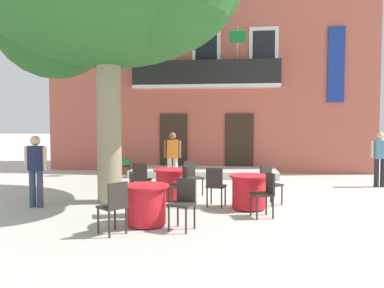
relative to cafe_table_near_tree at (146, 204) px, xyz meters
The scene contains 19 objects.
ground_plane 3.17m from the cafe_table_near_tree, 60.94° to the left, with size 120.00×120.00×0.00m, color beige.
building_facade 10.31m from the cafe_table_near_tree, 86.85° to the left, with size 13.00×5.09×7.50m.
entrance_step_platform 6.78m from the cafe_table_near_tree, 85.47° to the left, with size 5.27×1.99×0.25m, color silver.
cafe_table_near_tree is the anchor object (origin of this frame).
cafe_chair_near_tree_0 0.77m from the cafe_table_near_tree, 13.48° to the right, with size 0.51×0.51×0.91m.
cafe_chair_near_tree_1 0.77m from the cafe_table_near_tree, 118.87° to the left, with size 0.52×0.52×0.91m.
cafe_chair_near_tree_2 0.77m from the cafe_table_near_tree, 121.69° to the right, with size 0.56×0.56×0.91m.
cafe_table_middle 2.50m from the cafe_table_near_tree, 38.23° to the left, with size 0.86×0.86×0.76m.
cafe_chair_middle_0 2.04m from the cafe_table_near_tree, 53.38° to the left, with size 0.48×0.48×0.91m.
cafe_chair_middle_1 2.43m from the cafe_table_near_tree, 20.69° to the left, with size 0.50×0.50×0.91m.
cafe_chair_middle_2 3.24m from the cafe_table_near_tree, 40.66° to the left, with size 0.57×0.57×0.91m.
cafe_table_front 2.40m from the cafe_table_near_tree, 88.96° to the left, with size 0.86×0.86×0.76m.
cafe_chair_front_0 2.49m from the cafe_table_near_tree, 106.61° to the left, with size 0.43×0.43×0.91m.
cafe_chair_front_1 1.79m from the cafe_table_near_tree, 77.03° to the left, with size 0.52×0.52×0.91m.
cafe_chair_front_2 3.04m from the cafe_table_near_tree, 80.24° to the left, with size 0.57×0.57×0.91m.
ground_planter_left 7.28m from the cafe_table_near_tree, 109.67° to the left, with size 0.40×0.40×0.61m.
pedestrian_near_entrance 4.41m from the cafe_table_near_tree, 93.16° to the left, with size 0.53×0.30×1.65m.
pedestrian_mid_plaza 7.77m from the cafe_table_near_tree, 39.25° to the left, with size 0.53×0.27×1.65m.
pedestrian_by_tree 3.11m from the cafe_table_near_tree, 157.87° to the left, with size 0.53×0.35×1.63m.
Camera 1 is at (0.10, -9.35, 1.89)m, focal length 34.13 mm.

